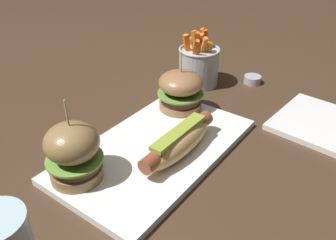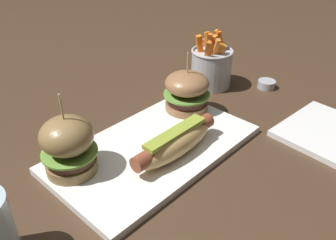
{
  "view_description": "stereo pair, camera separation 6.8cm",
  "coord_description": "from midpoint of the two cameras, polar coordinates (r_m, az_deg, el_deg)",
  "views": [
    {
      "loc": [
        -0.42,
        -0.34,
        0.41
      ],
      "look_at": [
        0.04,
        0.0,
        0.05
      ],
      "focal_mm": 37.92,
      "sensor_mm": 36.0,
      "label": 1
    },
    {
      "loc": [
        -0.38,
        -0.39,
        0.41
      ],
      "look_at": [
        0.04,
        0.0,
        0.05
      ],
      "focal_mm": 37.92,
      "sensor_mm": 36.0,
      "label": 2
    }
  ],
  "objects": [
    {
      "name": "side_plate",
      "position": [
        0.81,
        21.53,
        -0.72
      ],
      "size": [
        0.2,
        0.2,
        0.01
      ],
      "primitive_type": "cube",
      "rotation": [
        0.0,
        0.0,
        -0.08
      ],
      "color": "white",
      "rests_on": "ground"
    },
    {
      "name": "fries_bucket",
      "position": [
        0.92,
        2.84,
        8.84
      ],
      "size": [
        0.11,
        0.11,
        0.15
      ],
      "color": "#B7BABF",
      "rests_on": "ground"
    },
    {
      "name": "ground_plane",
      "position": [
        0.68,
        -4.81,
        -5.33
      ],
      "size": [
        3.0,
        3.0,
        0.0
      ],
      "primitive_type": "plane",
      "color": "#422D1E"
    },
    {
      "name": "hot_dog",
      "position": [
        0.64,
        -1.3,
        -3.58
      ],
      "size": [
        0.2,
        0.05,
        0.05
      ],
      "color": "tan",
      "rests_on": "platter_main"
    },
    {
      "name": "platter_main",
      "position": [
        0.68,
        -4.84,
        -4.86
      ],
      "size": [
        0.39,
        0.22,
        0.01
      ],
      "primitive_type": "cube",
      "color": "white",
      "rests_on": "ground"
    },
    {
      "name": "slider_right",
      "position": [
        0.78,
        -0.47,
        4.78
      ],
      "size": [
        0.1,
        0.1,
        0.13
      ],
      "color": "#936541",
      "rests_on": "platter_main"
    },
    {
      "name": "sauce_ramekin",
      "position": [
        0.96,
        11.46,
        6.38
      ],
      "size": [
        0.04,
        0.04,
        0.02
      ],
      "color": "#A8AAB2",
      "rests_on": "ground"
    },
    {
      "name": "slider_left",
      "position": [
        0.6,
        -18.12,
        -5.0
      ],
      "size": [
        0.09,
        0.09,
        0.15
      ],
      "color": "olive",
      "rests_on": "platter_main"
    }
  ]
}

